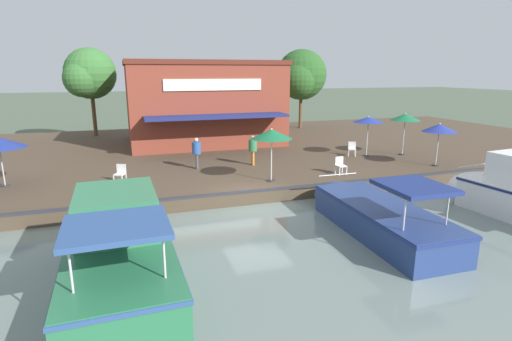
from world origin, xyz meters
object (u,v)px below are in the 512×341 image
object	(u,v)px
patio_umbrella_far_corner	(440,128)
person_at_quay_edge	(253,147)
patio_umbrella_near_quay_edge	(405,117)
motorboat_second_along	(372,212)
patio_umbrella_back_row	(368,120)
tree_behind_restaurant	(301,76)
waterfront_restaurant	(203,102)
cafe_chair_back_row_seat	(352,148)
person_mid_patio	(197,150)
motorboat_far_downstream	(119,247)
patio_umbrella_mid_patio_left	(272,134)
cafe_chair_under_first_umbrella	(120,173)
tree_downstream_bank	(88,75)
cafe_chair_facing_river	(340,165)

from	to	relation	value
patio_umbrella_far_corner	person_at_quay_edge	bearing A→B (deg)	-109.49
patio_umbrella_far_corner	patio_umbrella_near_quay_edge	xyz separation A→B (m)	(-3.05, 0.22, 0.24)
patio_umbrella_near_quay_edge	motorboat_second_along	size ratio (longest dim) A/B	0.36
patio_umbrella_back_row	tree_behind_restaurant	size ratio (longest dim) A/B	0.35
patio_umbrella_near_quay_edge	motorboat_second_along	xyz separation A→B (m)	(8.46, -7.89, -2.22)
waterfront_restaurant	cafe_chair_back_row_seat	xyz separation A→B (m)	(7.91, 7.48, -2.36)
patio_umbrella_far_corner	tree_behind_restaurant	world-z (taller)	tree_behind_restaurant
patio_umbrella_back_row	person_mid_patio	distance (m)	10.35
patio_umbrella_back_row	motorboat_far_downstream	size ratio (longest dim) A/B	0.34
patio_umbrella_far_corner	patio_umbrella_near_quay_edge	distance (m)	3.07
patio_umbrella_mid_patio_left	patio_umbrella_back_row	distance (m)	8.28
patio_umbrella_mid_patio_left	cafe_chair_under_first_umbrella	size ratio (longest dim) A/B	2.90
motorboat_second_along	motorboat_far_downstream	world-z (taller)	motorboat_far_downstream
person_at_quay_edge	waterfront_restaurant	bearing A→B (deg)	-172.70
patio_umbrella_near_quay_edge	motorboat_far_downstream	bearing A→B (deg)	-60.26
person_at_quay_edge	patio_umbrella_back_row	bearing A→B (deg)	91.21
tree_downstream_bank	tree_behind_restaurant	world-z (taller)	tree_behind_restaurant
person_mid_patio	tree_behind_restaurant	size ratio (longest dim) A/B	0.24
waterfront_restaurant	tree_behind_restaurant	world-z (taller)	tree_behind_restaurant
person_mid_patio	motorboat_far_downstream	distance (m)	10.50
patio_umbrella_mid_patio_left	motorboat_far_downstream	world-z (taller)	patio_umbrella_mid_patio_left
motorboat_far_downstream	tree_behind_restaurant	distance (m)	27.30
cafe_chair_facing_river	cafe_chair_back_row_seat	bearing A→B (deg)	141.44
patio_umbrella_mid_patio_left	patio_umbrella_near_quay_edge	bearing A→B (deg)	108.01
waterfront_restaurant	cafe_chair_facing_river	distance (m)	12.64
cafe_chair_under_first_umbrella	person_mid_patio	world-z (taller)	person_mid_patio
patio_umbrella_back_row	cafe_chair_back_row_seat	bearing A→B (deg)	-105.94
cafe_chair_back_row_seat	person_mid_patio	size ratio (longest dim) A/B	0.52
motorboat_far_downstream	tree_behind_restaurant	size ratio (longest dim) A/B	1.02
waterfront_restaurant	patio_umbrella_near_quay_edge	distance (m)	13.64
person_at_quay_edge	patio_umbrella_near_quay_edge	bearing A→B (deg)	88.52
cafe_chair_facing_river	tree_behind_restaurant	xyz separation A→B (m)	(-15.77, 4.96, 4.09)
cafe_chair_under_first_umbrella	person_at_quay_edge	bearing A→B (deg)	102.70
cafe_chair_facing_river	motorboat_far_downstream	bearing A→B (deg)	-58.40
tree_downstream_bank	motorboat_far_downstream	bearing A→B (deg)	4.77
cafe_chair_back_row_seat	tree_behind_restaurant	world-z (taller)	tree_behind_restaurant
patio_umbrella_far_corner	patio_umbrella_back_row	bearing A→B (deg)	-149.15
motorboat_second_along	person_mid_patio	bearing A→B (deg)	-152.06
patio_umbrella_near_quay_edge	cafe_chair_facing_river	distance (m)	6.97
waterfront_restaurant	tree_behind_restaurant	bearing A→B (deg)	113.93
patio_umbrella_mid_patio_left	cafe_chair_under_first_umbrella	xyz separation A→B (m)	(-1.88, -6.62, -1.72)
motorboat_far_downstream	waterfront_restaurant	bearing A→B (deg)	162.04
patio_umbrella_far_corner	cafe_chair_facing_river	xyz separation A→B (m)	(-0.07, -5.81, -1.57)
patio_umbrella_near_quay_edge	person_mid_patio	world-z (taller)	patio_umbrella_near_quay_edge
patio_umbrella_mid_patio_left	person_mid_patio	distance (m)	4.68
waterfront_restaurant	patio_umbrella_far_corner	xyz separation A→B (m)	(11.61, 10.39, -0.79)
cafe_chair_back_row_seat	cafe_chair_facing_river	bearing A→B (deg)	-38.56
person_at_quay_edge	tree_downstream_bank	world-z (taller)	tree_downstream_bank
motorboat_second_along	tree_behind_restaurant	xyz separation A→B (m)	(-21.25, 6.82, 4.50)
patio_umbrella_mid_patio_left	patio_umbrella_near_quay_edge	xyz separation A→B (m)	(-3.17, 9.75, 0.09)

